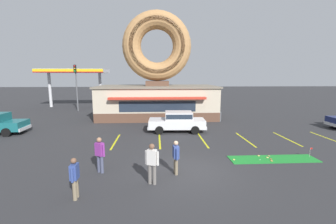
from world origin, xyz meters
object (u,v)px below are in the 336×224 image
object	(u,v)px
pedestrian_leather_jacket_man	(75,177)
traffic_light_pole	(76,81)
pedestrian_clipboard_woman	(176,156)
car_white	(177,121)
pedestrian_hooded_kid	(152,162)
trash_bin	(218,116)
putting_flag_pin	(311,150)
pedestrian_blue_sweater_man	(100,153)
golf_ball	(260,160)

from	to	relation	value
pedestrian_leather_jacket_man	traffic_light_pole	bearing A→B (deg)	108.34
pedestrian_clipboard_woman	car_white	bearing A→B (deg)	83.98
pedestrian_leather_jacket_man	traffic_light_pole	size ratio (longest dim) A/B	0.27
pedestrian_leather_jacket_man	car_white	bearing A→B (deg)	64.38
pedestrian_hooded_kid	trash_bin	world-z (taller)	pedestrian_hooded_kid
putting_flag_pin	pedestrian_clipboard_woman	xyz separation A→B (m)	(-7.49, -1.60, 0.42)
pedestrian_hooded_kid	putting_flag_pin	bearing A→B (deg)	16.37
trash_bin	traffic_light_pole	size ratio (longest dim) A/B	0.17
pedestrian_clipboard_woman	pedestrian_blue_sweater_man	bearing A→B (deg)	174.44
pedestrian_clipboard_woman	putting_flag_pin	bearing A→B (deg)	12.04
trash_bin	pedestrian_hooded_kid	bearing A→B (deg)	-116.47
pedestrian_hooded_kid	pedestrian_clipboard_woman	size ratio (longest dim) A/B	1.11
car_white	trash_bin	xyz separation A→B (m)	(4.41, 3.93, -0.37)
golf_ball	car_white	size ratio (longest dim) A/B	0.01
golf_ball	car_white	bearing A→B (deg)	120.15
pedestrian_blue_sweater_man	traffic_light_pole	distance (m)	19.97
pedestrian_hooded_kid	traffic_light_pole	size ratio (longest dim) A/B	0.30
trash_bin	pedestrian_leather_jacket_man	bearing A→B (deg)	-123.64
car_white	pedestrian_blue_sweater_man	xyz separation A→B (m)	(-4.28, -7.46, 0.05)
putting_flag_pin	trash_bin	bearing A→B (deg)	102.55
pedestrian_blue_sweater_man	pedestrian_hooded_kid	bearing A→B (deg)	-27.56
golf_ball	putting_flag_pin	xyz separation A→B (m)	(2.92, 0.25, 0.39)
golf_ball	pedestrian_leather_jacket_man	bearing A→B (deg)	-158.98
golf_ball	pedestrian_leather_jacket_man	xyz separation A→B (m)	(-8.39, -3.22, 0.80)
golf_ball	traffic_light_pole	size ratio (longest dim) A/B	0.01
pedestrian_hooded_kid	pedestrian_leather_jacket_man	size ratio (longest dim) A/B	1.12
pedestrian_blue_sweater_man	traffic_light_pole	world-z (taller)	traffic_light_pole
golf_ball	traffic_light_pole	world-z (taller)	traffic_light_pole
putting_flag_pin	traffic_light_pole	world-z (taller)	traffic_light_pole
car_white	pedestrian_blue_sweater_man	distance (m)	8.61
car_white	trash_bin	distance (m)	5.92
golf_ball	pedestrian_blue_sweater_man	bearing A→B (deg)	-172.85
putting_flag_pin	golf_ball	bearing A→B (deg)	-175.07
golf_ball	pedestrian_leather_jacket_man	distance (m)	9.03
golf_ball	traffic_light_pole	xyz separation A→B (m)	(-15.23, 17.41, 3.66)
car_white	pedestrian_leather_jacket_man	distance (m)	10.73
pedestrian_hooded_kid	traffic_light_pole	xyz separation A→B (m)	(-9.60, 19.67, 2.75)
pedestrian_blue_sweater_man	pedestrian_hooded_kid	distance (m)	2.71
pedestrian_hooded_kid	pedestrian_leather_jacket_man	world-z (taller)	pedestrian_hooded_kid
golf_ball	pedestrian_blue_sweater_man	size ratio (longest dim) A/B	0.03
pedestrian_hooded_kid	pedestrian_clipboard_woman	world-z (taller)	pedestrian_hooded_kid
pedestrian_leather_jacket_man	putting_flag_pin	bearing A→B (deg)	17.09
golf_ball	trash_bin	xyz separation A→B (m)	(0.66, 10.38, 0.45)
car_white	pedestrian_hooded_kid	distance (m)	8.92
car_white	trash_bin	world-z (taller)	car_white
pedestrian_clipboard_woman	pedestrian_hooded_kid	bearing A→B (deg)	-139.26
putting_flag_pin	pedestrian_leather_jacket_man	xyz separation A→B (m)	(-11.31, -3.48, 0.41)
trash_bin	traffic_light_pole	distance (m)	17.67
car_white	pedestrian_leather_jacket_man	size ratio (longest dim) A/B	2.99
putting_flag_pin	pedestrian_blue_sweater_man	bearing A→B (deg)	-173.44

